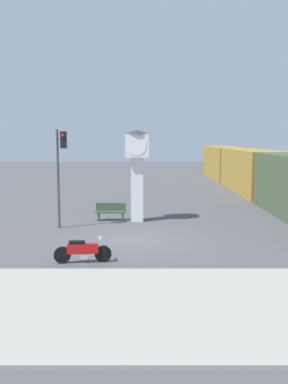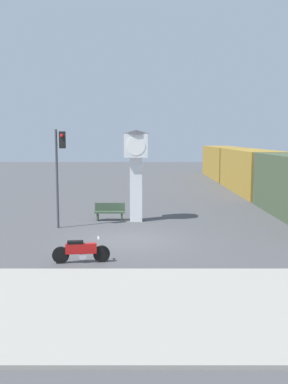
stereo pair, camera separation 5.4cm
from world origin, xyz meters
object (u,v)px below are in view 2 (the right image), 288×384
object	(u,v)px
motorcycle	(82,251)
clock_tower	(137,161)
freight_train	(252,171)
traffic_light	(61,161)
bench	(111,211)

from	to	relation	value
motorcycle	clock_tower	world-z (taller)	clock_tower
motorcycle	clock_tower	xyz separation A→B (m)	(1.79, 7.63, 2.74)
clock_tower	freight_train	bearing A→B (deg)	53.80
clock_tower	freight_train	xyz separation A→B (m)	(9.05, 12.36, -1.47)
traffic_light	bench	world-z (taller)	traffic_light
bench	traffic_light	bearing A→B (deg)	-139.17
motorcycle	traffic_light	xyz separation A→B (m)	(-1.84, 5.85, 2.82)
clock_tower	bench	distance (m)	3.03
motorcycle	clock_tower	distance (m)	8.31
clock_tower	motorcycle	bearing A→B (deg)	-103.21
freight_train	bench	size ratio (longest dim) A/B	22.62
bench	clock_tower	bearing A→B (deg)	-5.78
freight_train	bench	world-z (taller)	freight_train
motorcycle	bench	size ratio (longest dim) A/B	1.25
motorcycle	freight_train	world-z (taller)	freight_train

